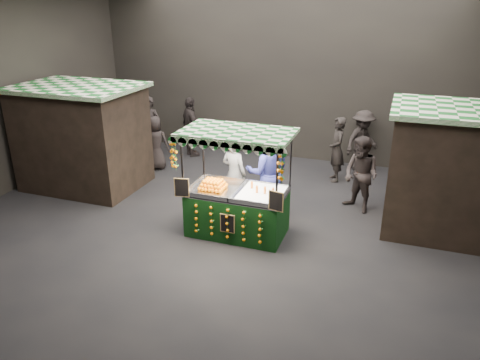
% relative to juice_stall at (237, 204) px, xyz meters
% --- Properties ---
extents(ground, '(12.00, 12.00, 0.00)m').
position_rel_juice_stall_xyz_m(ground, '(-0.18, 0.20, -0.68)').
color(ground, black).
rests_on(ground, ground).
extents(market_hall, '(12.10, 10.10, 5.05)m').
position_rel_juice_stall_xyz_m(market_hall, '(-0.18, 0.20, 2.70)').
color(market_hall, black).
rests_on(market_hall, ground).
extents(neighbour_stall_left, '(3.00, 2.20, 2.60)m').
position_rel_juice_stall_xyz_m(neighbour_stall_left, '(-4.58, 1.20, 0.62)').
color(neighbour_stall_left, black).
rests_on(neighbour_stall_left, ground).
extents(neighbour_stall_right, '(3.00, 2.20, 2.60)m').
position_rel_juice_stall_xyz_m(neighbour_stall_right, '(4.22, 1.70, 0.62)').
color(neighbour_stall_right, black).
rests_on(neighbour_stall_right, ground).
extents(juice_stall, '(2.27, 1.34, 2.20)m').
position_rel_juice_stall_xyz_m(juice_stall, '(0.00, 0.00, 0.00)').
color(juice_stall, black).
rests_on(juice_stall, ground).
extents(vendor_grey, '(0.69, 0.53, 1.69)m').
position_rel_juice_stall_xyz_m(vendor_grey, '(-0.50, 1.17, 0.16)').
color(vendor_grey, slate).
rests_on(vendor_grey, ground).
extents(vendor_blue, '(1.19, 1.07, 2.03)m').
position_rel_juice_stall_xyz_m(vendor_blue, '(0.33, 1.08, 0.33)').
color(vendor_blue, navy).
rests_on(vendor_blue, ground).
extents(shopper_0, '(0.68, 0.45, 1.85)m').
position_rel_juice_stall_xyz_m(shopper_0, '(-4.18, 3.80, 0.24)').
color(shopper_0, black).
rests_on(shopper_0, ground).
extents(shopper_1, '(1.08, 1.03, 1.75)m').
position_rel_juice_stall_xyz_m(shopper_1, '(2.24, 2.00, 0.19)').
color(shopper_1, '#2D2524').
rests_on(shopper_1, ground).
extents(shopper_2, '(1.08, 1.06, 1.82)m').
position_rel_juice_stall_xyz_m(shopper_2, '(-3.06, 4.28, 0.22)').
color(shopper_2, '#292221').
rests_on(shopper_2, ground).
extents(shopper_3, '(1.19, 1.27, 1.73)m').
position_rel_juice_stall_xyz_m(shopper_3, '(1.98, 4.72, 0.18)').
color(shopper_3, '#292321').
rests_on(shopper_3, ground).
extents(shopper_4, '(0.84, 0.65, 1.53)m').
position_rel_juice_stall_xyz_m(shopper_4, '(-3.50, 2.90, 0.08)').
color(shopper_4, black).
rests_on(shopper_4, ground).
extents(shopper_5, '(1.32, 1.40, 1.58)m').
position_rel_juice_stall_xyz_m(shopper_5, '(3.63, 2.89, 0.10)').
color(shopper_5, black).
rests_on(shopper_5, ground).
extents(shopper_6, '(0.60, 0.73, 1.73)m').
position_rel_juice_stall_xyz_m(shopper_6, '(1.45, 3.69, 0.18)').
color(shopper_6, black).
rests_on(shopper_6, ground).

